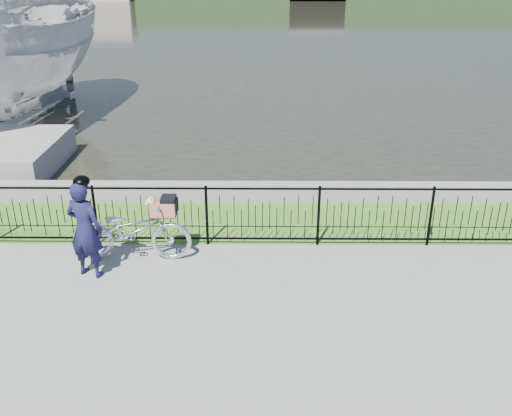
{
  "coord_description": "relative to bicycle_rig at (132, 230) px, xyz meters",
  "views": [
    {
      "loc": [
        -0.04,
        -7.62,
        4.89
      ],
      "look_at": [
        -0.11,
        1.0,
        1.0
      ],
      "focal_mm": 40.0,
      "sensor_mm": 36.0,
      "label": 1
    }
  ],
  "objects": [
    {
      "name": "cyclist",
      "position": [
        -0.61,
        -0.55,
        0.31
      ],
      "size": [
        0.7,
        0.57,
        1.74
      ],
      "color": "#141334",
      "rests_on": "ground"
    },
    {
      "name": "water",
      "position": [
        2.23,
        31.92,
        -0.55
      ],
      "size": [
        120.0,
        120.0,
        0.0
      ],
      "primitive_type": "plane",
      "color": "black",
      "rests_on": "ground"
    },
    {
      "name": "boat_near",
      "position": [
        -5.33,
        8.01,
        1.56
      ],
      "size": [
        5.19,
        10.81,
        5.82
      ],
      "color": "#BEBEBE",
      "rests_on": "water"
    },
    {
      "name": "ground",
      "position": [
        2.23,
        -1.08,
        -0.55
      ],
      "size": [
        120.0,
        120.0,
        0.0
      ],
      "primitive_type": "plane",
      "color": "gray",
      "rests_on": "ground"
    },
    {
      "name": "bicycle_rig",
      "position": [
        0.0,
        0.0,
        0.0
      ],
      "size": [
        2.04,
        0.71,
        1.18
      ],
      "color": "silver",
      "rests_on": "ground"
    },
    {
      "name": "quay_wall",
      "position": [
        2.23,
        2.52,
        -0.35
      ],
      "size": [
        60.0,
        0.3,
        0.4
      ],
      "primitive_type": "cube",
      "color": "gray",
      "rests_on": "ground"
    },
    {
      "name": "fence",
      "position": [
        2.23,
        0.52,
        0.03
      ],
      "size": [
        14.0,
        0.06,
        1.15
      ],
      "primitive_type": null,
      "color": "black",
      "rests_on": "ground"
    },
    {
      "name": "grass_strip",
      "position": [
        2.23,
        1.52,
        -0.54
      ],
      "size": [
        60.0,
        2.0,
        0.01
      ],
      "primitive_type": "cube",
      "color": "#416D22",
      "rests_on": "ground"
    }
  ]
}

